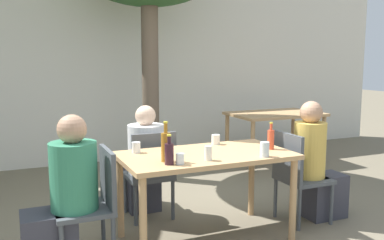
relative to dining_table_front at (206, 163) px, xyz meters
name	(u,v)px	position (x,y,z in m)	size (l,w,h in m)	color
ground_plane	(205,238)	(0.00, 0.00, -0.68)	(30.00, 30.00, 0.00)	#706651
cafe_building_wall	(115,70)	(0.00, 3.25, 0.72)	(10.00, 0.08, 2.80)	silver
dining_table_front	(206,163)	(0.00, 0.00, 0.00)	(1.47, 0.81, 0.78)	tan
dining_table_back	(275,119)	(2.14, 2.06, 0.00)	(1.35, 0.86, 0.78)	tan
patio_chair_0	(94,199)	(-0.97, 0.00, -0.19)	(0.44, 0.44, 0.89)	#474C51
patio_chair_1	(296,172)	(0.97, 0.00, -0.19)	(0.44, 0.44, 0.89)	#474C51
patio_chair_2	(151,170)	(-0.29, 0.63, -0.19)	(0.44, 0.44, 0.89)	#474C51
person_seated_0	(63,199)	(-1.20, 0.00, -0.16)	(0.58, 0.36, 1.17)	#383842
person_seated_1	(316,167)	(1.21, 0.00, -0.16)	(0.55, 0.31, 1.18)	#383842
person_seated_2	(144,164)	(-0.29, 0.87, -0.18)	(0.36, 0.58, 1.12)	#383842
wine_bottle_0	(169,153)	(-0.43, -0.24, 0.18)	(0.07, 0.07, 0.23)	#331923
amber_bottle_1	(166,146)	(-0.42, -0.14, 0.22)	(0.07, 0.07, 0.32)	#9E661E
soda_bottle_2	(271,139)	(0.61, -0.08, 0.19)	(0.06, 0.06, 0.25)	#DB4C2D
drinking_glass_0	(136,147)	(-0.55, 0.26, 0.14)	(0.08, 0.08, 0.09)	white
drinking_glass_1	(265,149)	(0.39, -0.32, 0.15)	(0.08, 0.08, 0.13)	silver
drinking_glass_2	(208,153)	(-0.09, -0.24, 0.15)	(0.06, 0.06, 0.12)	silver
drinking_glass_3	(216,139)	(0.25, 0.31, 0.14)	(0.08, 0.08, 0.09)	silver
drinking_glass_4	(180,159)	(-0.35, -0.27, 0.13)	(0.07, 0.07, 0.08)	white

